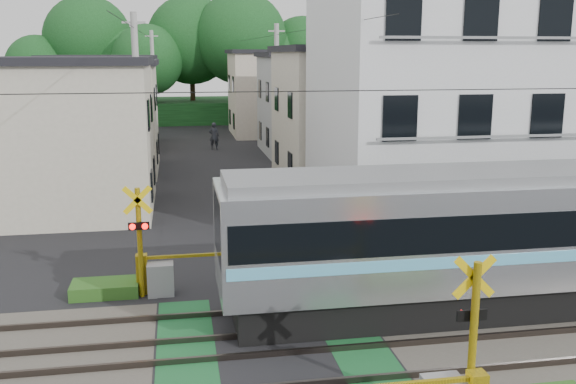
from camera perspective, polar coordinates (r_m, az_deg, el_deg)
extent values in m
plane|color=black|center=(14.82, -1.46, -13.55)|extent=(120.00, 120.00, 0.00)
cube|color=#47423A|center=(14.82, -1.46, -13.54)|extent=(120.00, 6.00, 0.00)
cube|color=black|center=(14.82, -1.46, -13.53)|extent=(5.20, 120.00, 0.00)
cube|color=#145126|center=(14.69, -9.03, -13.93)|extent=(1.30, 6.00, 0.00)
cube|color=#145126|center=(15.18, 5.84, -12.92)|extent=(1.30, 6.00, 0.00)
cube|color=#3F3833|center=(14.34, -1.16, -14.16)|extent=(120.00, 0.08, 0.14)
cube|color=#3F3833|center=(15.24, -1.75, -12.50)|extent=(120.00, 0.08, 0.14)
cube|color=#3F3833|center=(16.51, -2.45, -10.49)|extent=(120.00, 0.08, 0.14)
cube|color=black|center=(18.34, 22.70, -7.86)|extent=(16.87, 2.32, 0.88)
cube|color=black|center=(16.04, 3.46, -10.33)|extent=(2.34, 2.15, 0.59)
cube|color=silver|center=(17.85, 23.15, -2.69)|extent=(17.57, 2.73, 2.54)
cube|color=black|center=(17.78, 23.23, -1.74)|extent=(17.29, 2.77, 0.86)
cube|color=#5BBCE7|center=(17.94, 23.05, -3.79)|extent=(17.40, 2.76, 0.27)
cube|color=slate|center=(17.57, 23.53, 1.68)|extent=(17.22, 2.24, 0.23)
cube|color=black|center=(14.95, -6.13, -3.02)|extent=(0.10, 2.35, 1.52)
cylinder|color=yellow|center=(11.88, 16.09, -12.89)|extent=(0.14, 0.14, 3.00)
cube|color=yellow|center=(11.51, 16.23, -7.27)|extent=(0.77, 0.05, 0.77)
cube|color=yellow|center=(11.51, 16.23, -7.27)|extent=(0.77, 0.05, 0.77)
cube|color=black|center=(11.76, 16.03, -10.49)|extent=(0.55, 0.05, 0.20)
sphere|color=#FF0C07|center=(11.74, 15.18, -10.47)|extent=(0.16, 0.16, 0.16)
sphere|color=#FF0C07|center=(11.88, 16.61, -10.29)|extent=(0.16, 0.16, 0.16)
cylinder|color=yellow|center=(17.54, -13.03, -4.45)|extent=(0.14, 0.14, 3.00)
cube|color=yellow|center=(17.15, -13.24, -0.70)|extent=(0.77, 0.05, 0.77)
cube|color=yellow|center=(17.15, -13.24, -0.70)|extent=(0.77, 0.05, 0.77)
cube|color=black|center=(17.31, -13.13, -2.96)|extent=(0.55, 0.05, 0.20)
sphere|color=#FF0C07|center=(17.27, -13.67, -3.03)|extent=(0.16, 0.16, 0.16)
sphere|color=#FF0C07|center=(17.25, -12.60, -3.00)|extent=(0.16, 0.16, 0.16)
cube|color=gray|center=(17.85, -11.25, -7.63)|extent=(0.70, 0.50, 0.90)
cube|color=yellow|center=(18.07, -12.84, -7.11)|extent=(0.30, 0.30, 1.10)
cube|color=yellow|center=(17.94, -5.69, -5.49)|extent=(4.20, 0.08, 0.08)
cube|color=white|center=(25.06, 14.84, 7.40)|extent=(10.00, 8.00, 9.00)
cube|color=black|center=(20.45, 9.62, -1.92)|extent=(1.10, 0.06, 1.40)
cube|color=black|center=(21.39, 15.82, -1.59)|extent=(1.10, 0.06, 1.40)
cube|color=black|center=(22.55, 21.45, -1.28)|extent=(1.10, 0.06, 1.40)
cube|color=gray|center=(21.91, 18.93, -3.09)|extent=(9.00, 0.06, 0.08)
cube|color=black|center=(19.94, 9.93, 6.47)|extent=(1.10, 0.06, 1.40)
cube|color=black|center=(20.90, 16.30, 6.42)|extent=(1.10, 0.06, 1.40)
cube|color=black|center=(22.08, 22.06, 6.31)|extent=(1.10, 0.06, 1.40)
cube|color=gray|center=(21.35, 19.49, 4.70)|extent=(9.00, 0.06, 0.08)
cube|color=black|center=(19.87, 10.26, 15.10)|extent=(1.10, 0.06, 1.40)
cube|color=black|center=(20.83, 16.81, 14.65)|extent=(1.10, 0.06, 1.40)
cube|color=black|center=(22.02, 22.70, 14.08)|extent=(1.10, 0.06, 1.40)
cube|color=gray|center=(21.20, 20.08, 12.76)|extent=(9.00, 0.06, 0.08)
cube|color=beige|center=(27.79, -19.36, 4.44)|extent=(7.00, 7.00, 6.00)
cube|color=black|center=(27.58, -19.83, 10.93)|extent=(7.35, 7.35, 0.30)
cube|color=black|center=(25.98, -12.01, 0.56)|extent=(0.06, 1.00, 1.20)
cube|color=black|center=(29.42, -11.80, 1.93)|extent=(0.06, 1.00, 1.20)
cube|color=black|center=(25.58, -12.29, 6.72)|extent=(0.06, 1.00, 1.20)
cube|color=black|center=(29.06, -12.04, 7.36)|extent=(0.06, 1.00, 1.20)
cube|color=beige|center=(32.56, 5.72, 6.57)|extent=(7.00, 8.00, 6.50)
cube|color=black|center=(32.40, 5.85, 12.56)|extent=(7.35, 8.40, 0.30)
cube|color=black|center=(30.10, 0.18, 2.42)|extent=(0.06, 1.00, 1.20)
cube|color=black|center=(34.00, -1.01, 3.55)|extent=(0.06, 1.00, 1.20)
cube|color=black|center=(29.75, 0.18, 7.74)|extent=(0.06, 1.00, 1.20)
cube|color=black|center=(33.69, -1.03, 8.27)|extent=(0.06, 1.00, 1.20)
cube|color=beige|center=(36.72, -17.92, 6.13)|extent=(8.00, 7.00, 5.80)
cube|color=black|center=(36.55, -18.23, 10.89)|extent=(8.40, 7.35, 0.30)
cube|color=black|center=(34.85, -11.54, 3.52)|extent=(0.06, 1.00, 1.20)
cube|color=black|center=(38.31, -11.42, 4.30)|extent=(0.06, 1.00, 1.20)
cube|color=black|center=(34.54, -11.74, 8.12)|extent=(0.06, 1.00, 1.20)
cube|color=black|center=(38.03, -11.60, 8.48)|extent=(0.06, 1.00, 1.20)
cube|color=#A3A6A8|center=(42.33, 2.59, 7.72)|extent=(7.00, 7.00, 6.20)
cube|color=black|center=(42.20, 2.63, 12.12)|extent=(7.35, 7.35, 0.30)
cube|color=black|center=(40.18, -1.84, 4.90)|extent=(0.06, 1.00, 1.20)
cube|color=black|center=(43.62, -2.49, 5.48)|extent=(0.06, 1.00, 1.20)
cube|color=black|center=(39.91, -1.86, 8.89)|extent=(0.06, 1.00, 1.20)
cube|color=black|center=(43.38, -2.53, 9.15)|extent=(0.06, 1.00, 1.20)
cube|color=#C7B68D|center=(46.58, -16.04, 7.55)|extent=(7.00, 8.00, 6.00)
cube|color=black|center=(46.45, -16.28, 11.42)|extent=(7.35, 8.40, 0.30)
cube|color=black|center=(44.52, -11.63, 5.38)|extent=(0.06, 1.00, 1.20)
cube|color=black|center=(48.49, -11.52, 5.93)|extent=(0.06, 1.00, 1.20)
cube|color=black|center=(44.28, -11.79, 8.97)|extent=(0.06, 1.00, 1.20)
cube|color=black|center=(48.27, -11.66, 9.23)|extent=(0.06, 1.00, 1.20)
cube|color=beige|center=(51.99, -0.58, 8.69)|extent=(8.00, 7.00, 6.40)
cube|color=black|center=(51.89, -0.59, 12.38)|extent=(8.40, 7.35, 0.30)
cube|color=black|center=(49.91, -4.85, 6.31)|extent=(0.06, 1.00, 1.20)
cube|color=black|center=(53.38, -5.19, 6.69)|extent=(0.06, 1.00, 1.20)
cube|color=black|center=(49.70, -4.90, 9.52)|extent=(0.06, 1.00, 1.20)
cube|color=black|center=(53.18, -5.25, 9.69)|extent=(0.06, 1.00, 1.20)
cube|color=#194C1E|center=(63.46, -8.22, 7.22)|extent=(40.00, 10.00, 2.00)
cylinder|color=#332114|center=(63.98, -21.16, 7.48)|extent=(0.50, 0.50, 4.04)
sphere|color=#194C1E|center=(63.83, -21.39, 10.37)|extent=(5.65, 5.65, 5.65)
cylinder|color=#332114|center=(64.62, -17.09, 8.62)|extent=(0.50, 0.50, 5.86)
sphere|color=#194C1E|center=(64.53, -17.36, 12.77)|extent=(8.21, 8.21, 8.21)
cylinder|color=#332114|center=(63.52, -14.58, 8.05)|extent=(0.50, 0.50, 4.40)
sphere|color=#194C1E|center=(63.39, -14.76, 11.22)|extent=(6.16, 6.16, 6.16)
cylinder|color=#332114|center=(59.76, -12.23, 7.96)|extent=(0.50, 0.50, 4.49)
sphere|color=#194C1E|center=(59.61, -12.39, 11.40)|extent=(6.28, 6.28, 6.28)
cylinder|color=#332114|center=(62.43, -8.47, 8.91)|extent=(0.50, 0.50, 5.86)
sphere|color=#194C1E|center=(62.34, -8.61, 13.21)|extent=(8.20, 8.20, 8.20)
cylinder|color=#332114|center=(60.20, -4.15, 8.94)|extent=(0.50, 0.50, 5.96)
sphere|color=#194C1E|center=(60.12, -4.22, 13.48)|extent=(8.35, 8.35, 8.35)
cylinder|color=#332114|center=(61.30, -2.26, 8.41)|extent=(0.50, 0.50, 4.66)
sphere|color=#194C1E|center=(61.16, -2.29, 11.89)|extent=(6.52, 6.52, 6.52)
cylinder|color=#332114|center=(62.70, 1.27, 8.63)|extent=(0.50, 0.50, 4.94)
sphere|color=#194C1E|center=(62.57, 1.28, 12.24)|extent=(6.92, 6.92, 6.92)
cylinder|color=#332114|center=(63.22, 4.28, 8.84)|extent=(0.50, 0.50, 5.41)
sphere|color=#194C1E|center=(63.11, 4.34, 12.77)|extent=(7.58, 7.58, 7.58)
cube|color=black|center=(16.46, 19.14, 8.63)|extent=(60.00, 0.02, 0.02)
cylinder|color=#A5A5A0|center=(26.35, -13.16, 6.61)|extent=(0.26, 0.26, 8.00)
cube|color=#A5A5A0|center=(26.26, -13.55, 14.45)|extent=(0.90, 0.08, 0.08)
cylinder|color=#A5A5A0|center=(35.71, -1.00, 8.33)|extent=(0.26, 0.26, 8.00)
cube|color=#A5A5A0|center=(35.65, -1.02, 14.12)|extent=(0.90, 0.08, 0.08)
cylinder|color=#A5A5A0|center=(47.28, -11.84, 9.04)|extent=(0.26, 0.26, 8.00)
cube|color=#A5A5A0|center=(47.23, -12.04, 13.41)|extent=(0.90, 0.08, 0.08)
cube|color=black|center=(36.74, -12.56, 13.47)|extent=(0.02, 42.00, 0.02)
cube|color=black|center=(37.12, -1.39, 13.73)|extent=(0.02, 42.00, 0.02)
imported|color=#2C3038|center=(43.95, -6.60, 4.97)|extent=(0.73, 0.54, 1.86)
cube|color=#2D5E1E|center=(18.33, -15.94, -8.24)|extent=(1.80, 1.00, 0.36)
cube|color=#2D5E1E|center=(18.74, 11.21, -7.62)|extent=(1.50, 0.90, 0.30)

